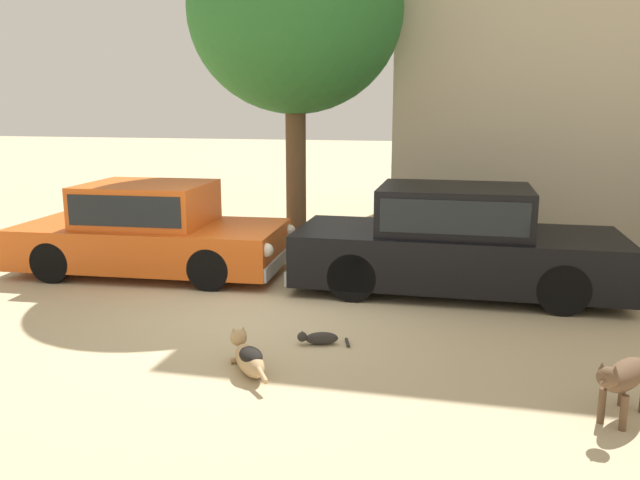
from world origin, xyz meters
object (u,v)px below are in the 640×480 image
object	(u,v)px
parked_sedan_second	(455,240)
acacia_tree_left	(295,10)
parked_sedan_nearest	(150,229)
stray_dog_tan	(623,377)
stray_dog_spotted	(248,357)
stray_cat	(319,338)

from	to	relation	value
parked_sedan_second	acacia_tree_left	size ratio (longest dim) A/B	0.79
parked_sedan_nearest	stray_dog_tan	distance (m)	7.16
stray_dog_spotted	stray_cat	bearing A→B (deg)	-66.31
parked_sedan_nearest	acacia_tree_left	bearing A→B (deg)	41.49
stray_dog_spotted	stray_cat	xyz separation A→B (m)	(0.52, 0.88, -0.08)
parked_sedan_second	stray_dog_tan	size ratio (longest dim) A/B	4.91
parked_sedan_nearest	stray_dog_tan	bearing A→B (deg)	-33.41
stray_dog_spotted	stray_cat	world-z (taller)	stray_dog_spotted
stray_cat	parked_sedan_nearest	bearing A→B (deg)	-53.40
acacia_tree_left	stray_dog_tan	bearing A→B (deg)	-51.56
parked_sedan_nearest	stray_dog_spotted	distance (m)	4.40
stray_dog_tan	acacia_tree_left	xyz separation A→B (m)	(-4.32, 5.44, 3.78)
acacia_tree_left	parked_sedan_second	bearing A→B (deg)	-32.93
parked_sedan_nearest	stray_cat	distance (m)	4.18
parked_sedan_second	stray_dog_tan	distance (m)	3.92
acacia_tree_left	parked_sedan_nearest	bearing A→B (deg)	-135.11
parked_sedan_nearest	stray_cat	bearing A→B (deg)	-40.07
parked_sedan_second	stray_cat	xyz separation A→B (m)	(-1.39, -2.50, -0.66)
parked_sedan_nearest	acacia_tree_left	world-z (taller)	acacia_tree_left
stray_dog_spotted	acacia_tree_left	bearing A→B (deg)	-25.85
parked_sedan_second	stray_dog_spotted	world-z (taller)	parked_sedan_second
parked_sedan_nearest	stray_dog_tan	xyz separation A→B (m)	(6.19, -3.58, -0.32)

